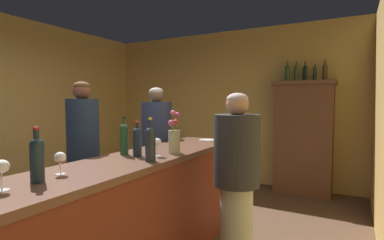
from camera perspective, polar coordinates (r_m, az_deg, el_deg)
wall_back at (r=5.71m, az=6.46°, el=2.63°), size 4.94×0.12×2.78m
bar_counter at (r=2.63m, az=-10.84°, el=-18.11°), size 0.62×2.91×1.03m
display_cabinet at (r=5.07m, az=20.58°, el=-2.82°), size 0.95×0.40×1.81m
wine_bottle_chardonnay at (r=1.91m, az=-27.62°, el=-6.41°), size 0.08×0.08×0.32m
wine_bottle_syrah at (r=2.53m, az=-10.39°, el=-3.85°), size 0.07×0.07×0.30m
wine_bottle_rose at (r=2.63m, az=-12.91°, el=-3.31°), size 0.07×0.07×0.33m
wine_bottle_pinot at (r=2.30m, az=-8.00°, el=-4.28°), size 0.08×0.08×0.34m
wine_glass_front at (r=2.06m, az=-23.99°, el=-6.82°), size 0.07×0.07×0.14m
wine_glass_mid at (r=2.51m, az=-6.71°, el=-4.37°), size 0.07×0.07×0.15m
wine_glass_rear at (r=1.83m, az=-32.80°, el=-7.66°), size 0.08×0.08×0.16m
flower_arrangement at (r=2.64m, az=-3.44°, el=-3.33°), size 0.12×0.11×0.38m
cheese_plate at (r=3.50m, az=2.88°, el=-3.86°), size 0.19×0.19×0.01m
display_bottle_left at (r=5.10m, az=17.86°, el=8.69°), size 0.08×0.08×0.33m
display_bottle_midleft at (r=5.08m, az=19.43°, el=8.71°), size 0.07×0.07×0.33m
display_bottle_center at (r=5.06m, az=20.88°, el=8.51°), size 0.07×0.07×0.31m
display_bottle_midright at (r=5.04m, az=22.54°, el=8.38°), size 0.06×0.06×0.28m
display_bottle_right at (r=5.03m, az=24.19°, el=8.55°), size 0.08×0.08×0.32m
patron_in_navy at (r=3.07m, az=-20.11°, el=-7.06°), size 0.30×0.30×1.68m
patron_near_entrance at (r=3.86m, az=-6.80°, el=-5.10°), size 0.39×0.39×1.66m
bartender at (r=2.58m, az=8.57°, el=-10.86°), size 0.39×0.39×1.56m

